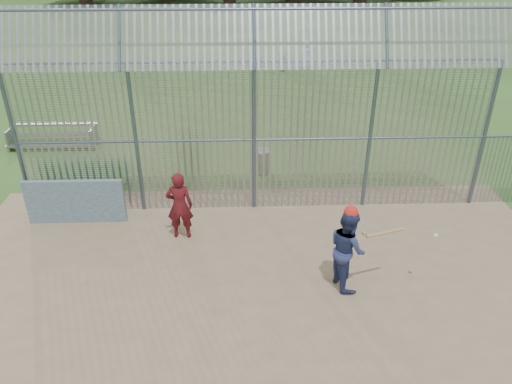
{
  "coord_description": "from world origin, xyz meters",
  "views": [
    {
      "loc": [
        -0.38,
        -8.32,
        6.99
      ],
      "look_at": [
        0.0,
        2.0,
        1.3
      ],
      "focal_mm": 35.0,
      "sensor_mm": 36.0,
      "label": 1
    }
  ],
  "objects_px": {
    "dugout_wall": "(75,202)",
    "bleacher": "(53,136)",
    "batter": "(347,249)",
    "onlooker": "(180,206)",
    "trash_can": "(262,161)"
  },
  "relations": [
    {
      "from": "dugout_wall",
      "to": "bleacher",
      "type": "xyz_separation_m",
      "value": [
        -2.19,
        5.0,
        -0.21
      ]
    },
    {
      "from": "batter",
      "to": "bleacher",
      "type": "xyz_separation_m",
      "value": [
        -8.63,
        7.75,
        -0.52
      ]
    },
    {
      "from": "onlooker",
      "to": "bleacher",
      "type": "height_order",
      "value": "onlooker"
    },
    {
      "from": "dugout_wall",
      "to": "trash_can",
      "type": "xyz_separation_m",
      "value": [
        4.92,
        2.76,
        -0.24
      ]
    },
    {
      "from": "batter",
      "to": "onlooker",
      "type": "relative_size",
      "value": 1.03
    },
    {
      "from": "onlooker",
      "to": "bleacher",
      "type": "relative_size",
      "value": 0.58
    },
    {
      "from": "dugout_wall",
      "to": "batter",
      "type": "relative_size",
      "value": 1.38
    },
    {
      "from": "batter",
      "to": "onlooker",
      "type": "height_order",
      "value": "batter"
    },
    {
      "from": "bleacher",
      "to": "batter",
      "type": "bearing_deg",
      "value": -41.94
    },
    {
      "from": "dugout_wall",
      "to": "trash_can",
      "type": "distance_m",
      "value": 5.65
    },
    {
      "from": "dugout_wall",
      "to": "batter",
      "type": "distance_m",
      "value": 7.01
    },
    {
      "from": "batter",
      "to": "trash_can",
      "type": "distance_m",
      "value": 5.74
    },
    {
      "from": "bleacher",
      "to": "dugout_wall",
      "type": "bearing_deg",
      "value": -66.38
    },
    {
      "from": "dugout_wall",
      "to": "trash_can",
      "type": "relative_size",
      "value": 3.05
    },
    {
      "from": "onlooker",
      "to": "bleacher",
      "type": "xyz_separation_m",
      "value": [
        -4.95,
        5.78,
        -0.49
      ]
    }
  ]
}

